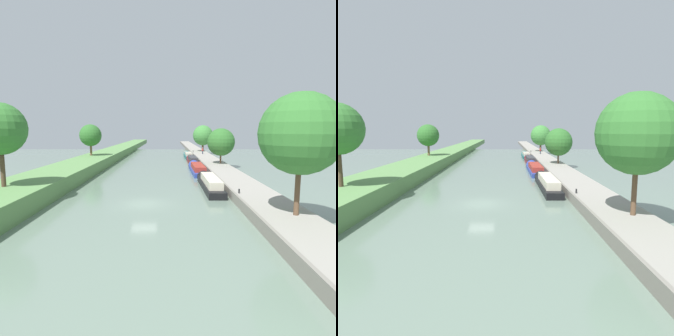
# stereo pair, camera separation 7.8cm
# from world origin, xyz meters

# --- Properties ---
(ground_plane) EXTENTS (160.00, 160.00, 0.00)m
(ground_plane) POSITION_xyz_m (0.00, 0.00, 0.00)
(ground_plane) COLOR slate
(left_grassy_bank) EXTENTS (6.81, 260.00, 1.93)m
(left_grassy_bank) POSITION_xyz_m (-12.63, 0.00, 0.96)
(left_grassy_bank) COLOR #5B894C
(left_grassy_bank) RESTS_ON ground_plane
(right_towpath) EXTENTS (4.36, 260.00, 0.96)m
(right_towpath) POSITION_xyz_m (11.40, 0.00, 0.48)
(right_towpath) COLOR gray
(right_towpath) RESTS_ON ground_plane
(stone_quay) EXTENTS (0.25, 260.00, 1.01)m
(stone_quay) POSITION_xyz_m (9.10, 0.00, 0.50)
(stone_quay) COLOR gray
(stone_quay) RESTS_ON ground_plane
(narrowboat_black) EXTENTS (1.93, 12.91, 2.16)m
(narrowboat_black) POSITION_xyz_m (7.60, 7.72, 0.66)
(narrowboat_black) COLOR black
(narrowboat_black) RESTS_ON ground_plane
(narrowboat_blue) EXTENTS (2.20, 13.35, 2.18)m
(narrowboat_blue) POSITION_xyz_m (7.45, 21.88, 0.58)
(narrowboat_blue) COLOR #283D93
(narrowboat_blue) RESTS_ON ground_plane
(narrowboat_maroon) EXTENTS (1.95, 12.75, 2.09)m
(narrowboat_maroon) POSITION_xyz_m (7.82, 36.29, 0.58)
(narrowboat_maroon) COLOR maroon
(narrowboat_maroon) RESTS_ON ground_plane
(narrowboat_teal) EXTENTS (1.99, 11.20, 1.94)m
(narrowboat_teal) POSITION_xyz_m (7.75, 48.79, 0.54)
(narrowboat_teal) COLOR #195B60
(narrowboat_teal) RESTS_ON ground_plane
(tree_rightbank_near) EXTENTS (6.02, 6.02, 9.08)m
(tree_rightbank_near) POSITION_xyz_m (11.99, -6.92, 7.01)
(tree_rightbank_near) COLOR brown
(tree_rightbank_near) RESTS_ON right_towpath
(tree_rightbank_midnear) EXTENTS (5.15, 5.15, 6.60)m
(tree_rightbank_midnear) POSITION_xyz_m (12.30, 26.25, 4.98)
(tree_rightbank_midnear) COLOR brown
(tree_rightbank_midnear) RESTS_ON right_towpath
(tree_rightbank_midfar) EXTENTS (5.91, 5.91, 7.62)m
(tree_rightbank_midfar) POSITION_xyz_m (12.70, 57.80, 5.61)
(tree_rightbank_midfar) COLOR brown
(tree_rightbank_midfar) RESTS_ON right_towpath
(tree_leftbank_downstream) EXTENTS (4.88, 4.88, 7.89)m
(tree_leftbank_downstream) POSITION_xyz_m (-13.23, -0.94, 7.36)
(tree_leftbank_downstream) COLOR #4C3828
(tree_leftbank_downstream) RESTS_ON left_grassy_bank
(tree_leftbank_upstream) EXTENTS (4.51, 4.51, 6.46)m
(tree_leftbank_upstream) POSITION_xyz_m (-13.66, 32.14, 6.12)
(tree_leftbank_upstream) COLOR brown
(tree_leftbank_upstream) RESTS_ON left_grassy_bank
(person_walking) EXTENTS (0.34, 0.34, 1.66)m
(person_walking) POSITION_xyz_m (11.46, 47.69, 1.83)
(person_walking) COLOR #282D42
(person_walking) RESTS_ON right_towpath
(mooring_bollard_near) EXTENTS (0.16, 0.16, 0.45)m
(mooring_bollard_near) POSITION_xyz_m (9.52, 0.49, 1.18)
(mooring_bollard_near) COLOR black
(mooring_bollard_near) RESTS_ON right_towpath
(mooring_bollard_far) EXTENTS (0.16, 0.16, 0.45)m
(mooring_bollard_far) POSITION_xyz_m (9.52, 53.93, 1.18)
(mooring_bollard_far) COLOR black
(mooring_bollard_far) RESTS_ON right_towpath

